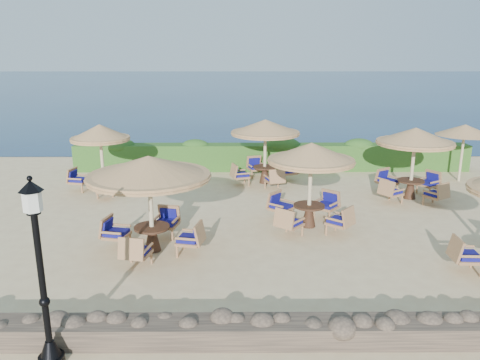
# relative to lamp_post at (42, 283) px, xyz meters

# --- Properties ---
(ground) EXTENTS (120.00, 120.00, 0.00)m
(ground) POSITION_rel_lamp_post_xyz_m (4.80, 6.80, -1.55)
(ground) COLOR beige
(ground) RESTS_ON ground
(sea) EXTENTS (160.00, 160.00, 0.00)m
(sea) POSITION_rel_lamp_post_xyz_m (4.80, 76.80, -1.55)
(sea) COLOR #0B2347
(sea) RESTS_ON ground
(hedge) EXTENTS (18.00, 0.90, 1.20)m
(hedge) POSITION_rel_lamp_post_xyz_m (4.80, 14.00, -0.95)
(hedge) COLOR #254E19
(hedge) RESTS_ON ground
(stone_wall) EXTENTS (15.00, 0.65, 0.44)m
(stone_wall) POSITION_rel_lamp_post_xyz_m (4.80, 0.60, -1.33)
(stone_wall) COLOR brown
(stone_wall) RESTS_ON ground
(lamp_post) EXTENTS (0.44, 0.44, 3.31)m
(lamp_post) POSITION_rel_lamp_post_xyz_m (0.00, 0.00, 0.00)
(lamp_post) COLOR black
(lamp_post) RESTS_ON ground
(extra_parasol) EXTENTS (2.30, 2.30, 2.41)m
(extra_parasol) POSITION_rel_lamp_post_xyz_m (12.60, 12.00, 0.62)
(extra_parasol) COLOR beige
(extra_parasol) RESTS_ON ground
(cafe_set_0) EXTENTS (3.29, 3.29, 2.65)m
(cafe_set_0) POSITION_rel_lamp_post_xyz_m (0.92, 4.82, 0.38)
(cafe_set_0) COLOR beige
(cafe_set_0) RESTS_ON ground
(cafe_set_1) EXTENTS (2.65, 2.65, 2.65)m
(cafe_set_1) POSITION_rel_lamp_post_xyz_m (5.45, 6.65, 0.23)
(cafe_set_1) COLOR beige
(cafe_set_1) RESTS_ON ground
(cafe_set_3) EXTENTS (2.65, 2.71, 2.65)m
(cafe_set_3) POSITION_rel_lamp_post_xyz_m (-1.94, 10.42, 0.19)
(cafe_set_3) COLOR beige
(cafe_set_3) RESTS_ON ground
(cafe_set_4) EXTENTS (2.88, 2.88, 2.65)m
(cafe_set_4) POSITION_rel_lamp_post_xyz_m (4.36, 11.73, 0.28)
(cafe_set_4) COLOR beige
(cafe_set_4) RESTS_ON ground
(cafe_set_5) EXTENTS (2.77, 2.77, 2.65)m
(cafe_set_5) POSITION_rel_lamp_post_xyz_m (9.64, 9.55, 0.26)
(cafe_set_5) COLOR beige
(cafe_set_5) RESTS_ON ground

